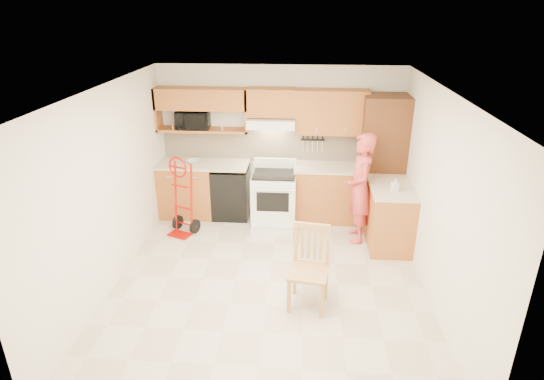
# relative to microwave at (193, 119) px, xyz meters

# --- Properties ---
(floor) EXTENTS (4.00, 4.50, 0.02)m
(floor) POSITION_rel_microwave_xyz_m (1.41, -2.08, -1.65)
(floor) COLOR beige
(floor) RESTS_ON ground
(ceiling) EXTENTS (4.00, 4.50, 0.02)m
(ceiling) POSITION_rel_microwave_xyz_m (1.41, -2.08, 0.87)
(ceiling) COLOR white
(ceiling) RESTS_ON ground
(wall_back) EXTENTS (4.00, 0.02, 2.50)m
(wall_back) POSITION_rel_microwave_xyz_m (1.41, 0.17, -0.39)
(wall_back) COLOR white
(wall_back) RESTS_ON ground
(wall_front) EXTENTS (4.00, 0.02, 2.50)m
(wall_front) POSITION_rel_microwave_xyz_m (1.41, -4.34, -0.39)
(wall_front) COLOR white
(wall_front) RESTS_ON ground
(wall_left) EXTENTS (0.02, 4.50, 2.50)m
(wall_left) POSITION_rel_microwave_xyz_m (-0.60, -2.08, -0.39)
(wall_left) COLOR white
(wall_left) RESTS_ON ground
(wall_right) EXTENTS (0.02, 4.50, 2.50)m
(wall_right) POSITION_rel_microwave_xyz_m (3.42, -2.08, -0.39)
(wall_right) COLOR white
(wall_right) RESTS_ON ground
(backsplash) EXTENTS (3.92, 0.03, 0.55)m
(backsplash) POSITION_rel_microwave_xyz_m (1.41, 0.15, -0.44)
(backsplash) COLOR beige
(backsplash) RESTS_ON wall_back
(lower_cab_left) EXTENTS (0.90, 0.60, 0.90)m
(lower_cab_left) POSITION_rel_microwave_xyz_m (-0.14, -0.14, -1.19)
(lower_cab_left) COLOR #AE6425
(lower_cab_left) RESTS_ON ground
(dishwasher) EXTENTS (0.60, 0.60, 0.85)m
(dishwasher) POSITION_rel_microwave_xyz_m (0.61, -0.14, -1.21)
(dishwasher) COLOR black
(dishwasher) RESTS_ON ground
(lower_cab_right) EXTENTS (1.14, 0.60, 0.90)m
(lower_cab_right) POSITION_rel_microwave_xyz_m (2.24, -0.14, -1.19)
(lower_cab_right) COLOR #AE6425
(lower_cab_right) RESTS_ON ground
(countertop_left) EXTENTS (1.50, 0.63, 0.04)m
(countertop_left) POSITION_rel_microwave_xyz_m (0.16, -0.13, -0.72)
(countertop_left) COLOR beige
(countertop_left) RESTS_ON lower_cab_left
(countertop_right) EXTENTS (1.14, 0.63, 0.04)m
(countertop_right) POSITION_rel_microwave_xyz_m (2.24, -0.13, -0.72)
(countertop_right) COLOR beige
(countertop_right) RESTS_ON lower_cab_right
(cab_return_right) EXTENTS (0.60, 1.00, 0.90)m
(cab_return_right) POSITION_rel_microwave_xyz_m (3.11, -0.94, -1.19)
(cab_return_right) COLOR #AE6425
(cab_return_right) RESTS_ON ground
(countertop_return) EXTENTS (0.63, 1.00, 0.04)m
(countertop_return) POSITION_rel_microwave_xyz_m (3.11, -0.94, -0.72)
(countertop_return) COLOR beige
(countertop_return) RESTS_ON cab_return_right
(pantry_tall) EXTENTS (0.70, 0.60, 2.10)m
(pantry_tall) POSITION_rel_microwave_xyz_m (3.06, -0.14, -0.59)
(pantry_tall) COLOR #532B0F
(pantry_tall) RESTS_ON ground
(upper_cab_left) EXTENTS (1.50, 0.33, 0.34)m
(upper_cab_left) POSITION_rel_microwave_xyz_m (0.16, 0.00, 0.34)
(upper_cab_left) COLOR #AE6425
(upper_cab_left) RESTS_ON wall_back
(upper_shelf_mw) EXTENTS (1.50, 0.33, 0.04)m
(upper_shelf_mw) POSITION_rel_microwave_xyz_m (0.16, 0.00, -0.17)
(upper_shelf_mw) COLOR #AE6425
(upper_shelf_mw) RESTS_ON wall_back
(upper_cab_center) EXTENTS (0.76, 0.33, 0.44)m
(upper_cab_center) POSITION_rel_microwave_xyz_m (1.29, 0.00, 0.30)
(upper_cab_center) COLOR #AE6425
(upper_cab_center) RESTS_ON wall_back
(upper_cab_right) EXTENTS (1.14, 0.33, 0.70)m
(upper_cab_right) POSITION_rel_microwave_xyz_m (2.24, 0.00, 0.16)
(upper_cab_right) COLOR #AE6425
(upper_cab_right) RESTS_ON wall_back
(range_hood) EXTENTS (0.76, 0.46, 0.14)m
(range_hood) POSITION_rel_microwave_xyz_m (1.29, -0.06, -0.01)
(range_hood) COLOR white
(range_hood) RESTS_ON wall_back
(knife_strip) EXTENTS (0.40, 0.05, 0.29)m
(knife_strip) POSITION_rel_microwave_xyz_m (1.96, 0.12, -0.40)
(knife_strip) COLOR black
(knife_strip) RESTS_ON backsplash
(microwave) EXTENTS (0.56, 0.39, 0.30)m
(microwave) POSITION_rel_microwave_xyz_m (0.00, 0.00, 0.00)
(microwave) COLOR black
(microwave) RESTS_ON upper_shelf_mw
(range) EXTENTS (0.70, 0.93, 1.04)m
(range) POSITION_rel_microwave_xyz_m (1.35, -0.43, -1.12)
(range) COLOR white
(range) RESTS_ON ground
(person) EXTENTS (0.43, 0.63, 1.69)m
(person) POSITION_rel_microwave_xyz_m (2.66, -0.82, -0.79)
(person) COLOR #CD4240
(person) RESTS_ON ground
(hand_truck) EXTENTS (0.58, 0.56, 1.15)m
(hand_truck) POSITION_rel_microwave_xyz_m (-0.07, -0.84, -1.06)
(hand_truck) COLOR #B10D04
(hand_truck) RESTS_ON ground
(dining_chair) EXTENTS (0.52, 0.56, 1.01)m
(dining_chair) POSITION_rel_microwave_xyz_m (1.91, -2.54, -1.13)
(dining_chair) COLOR tan
(dining_chair) RESTS_ON ground
(soap_bottle) EXTENTS (0.11, 0.11, 0.19)m
(soap_bottle) POSITION_rel_microwave_xyz_m (3.11, -1.11, -0.60)
(soap_bottle) COLOR white
(soap_bottle) RESTS_ON countertop_return
(bowl) EXTENTS (0.27, 0.27, 0.05)m
(bowl) POSITION_rel_microwave_xyz_m (-0.01, -0.14, -0.67)
(bowl) COLOR white
(bowl) RESTS_ON countertop_left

